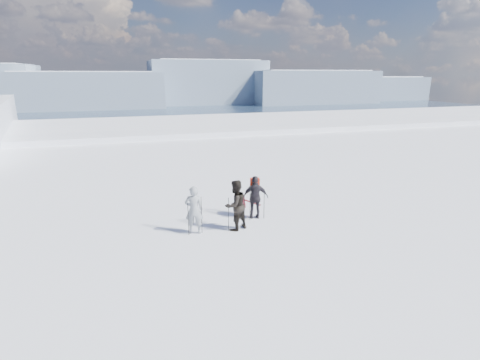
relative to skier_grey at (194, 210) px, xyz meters
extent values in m
plane|color=white|center=(3.53, 58.14, -18.38)|extent=(220.00, 208.01, 71.62)
cube|color=white|center=(3.53, 28.14, -7.38)|extent=(180.00, 16.00, 14.00)
plane|color=#21344C|center=(3.53, 288.14, -30.88)|extent=(820.00, 820.00, 0.00)
cube|color=slate|center=(-36.47, 438.14, -11.88)|extent=(160.00, 80.00, 38.00)
cube|color=white|center=(-36.47, 438.14, 4.12)|extent=(136.00, 70.00, 8.00)
cube|color=slate|center=(103.53, 468.14, -4.88)|extent=(140.00, 80.00, 52.00)
cube|color=white|center=(103.53, 468.14, 18.12)|extent=(119.00, 70.00, 8.00)
cube|color=slate|center=(233.53, 438.14, -10.88)|extent=(160.00, 80.00, 40.00)
cube|color=white|center=(233.53, 438.14, 6.12)|extent=(136.00, 70.00, 8.00)
cube|color=slate|center=(353.53, 468.14, -14.88)|extent=(130.00, 80.00, 32.00)
cube|color=white|center=(353.53, 468.14, -1.88)|extent=(110.50, 70.00, 8.00)
imported|color=gray|center=(0.00, 0.00, 0.00)|extent=(0.73, 0.58, 1.76)
imported|color=black|center=(1.50, -0.11, 0.06)|extent=(1.13, 1.03, 1.87)
imported|color=black|center=(2.57, 0.73, -0.02)|extent=(1.08, 0.64, 1.72)
cube|color=red|center=(2.63, 0.97, 1.10)|extent=(0.41, 0.28, 0.51)
cylinder|color=black|center=(-0.23, -0.11, -0.28)|extent=(0.02, 0.02, 1.20)
cylinder|color=black|center=(0.25, -0.07, -0.19)|extent=(0.02, 0.02, 1.37)
cylinder|color=black|center=(1.23, -0.14, -0.25)|extent=(0.02, 0.02, 1.26)
cylinder|color=black|center=(1.82, -0.18, -0.24)|extent=(0.02, 0.02, 1.28)
cylinder|color=black|center=(2.31, 0.62, -0.19)|extent=(0.02, 0.02, 1.37)
cylinder|color=black|center=(2.89, 0.60, -0.28)|extent=(0.02, 0.02, 1.21)
cube|color=black|center=(2.77, 2.81, -0.87)|extent=(0.54, 1.66, 0.03)
cube|color=black|center=(2.91, 2.81, -0.87)|extent=(0.80, 1.58, 0.03)
camera|label=1|loc=(-2.16, -12.37, 4.62)|focal=28.00mm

